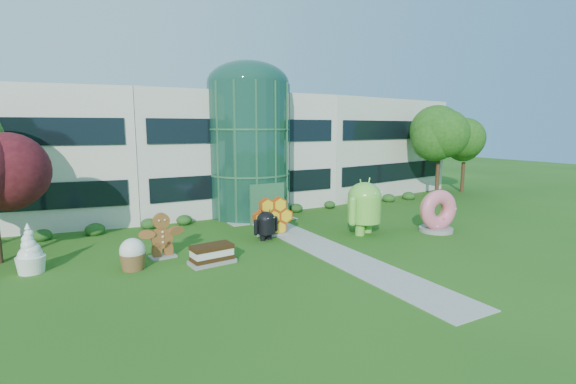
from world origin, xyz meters
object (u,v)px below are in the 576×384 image
android_black (266,223)px  donut (437,210)px  gingerbread (162,235)px  android_green (364,204)px

android_black → donut: size_ratio=0.73×
gingerbread → donut: bearing=-14.9°
android_green → gingerbread: bearing=152.6°
android_green → android_black: android_green is taller
android_green → gingerbread: android_green is taller
android_black → gingerbread: size_ratio=0.79×
donut → gingerbread: 16.92m
android_black → donut: 11.05m
android_black → gingerbread: bearing=173.5°
android_black → gingerbread: (-6.16, -0.47, 0.17)m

